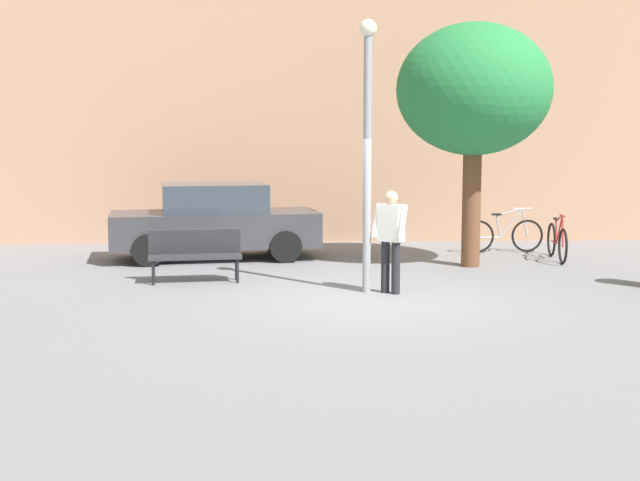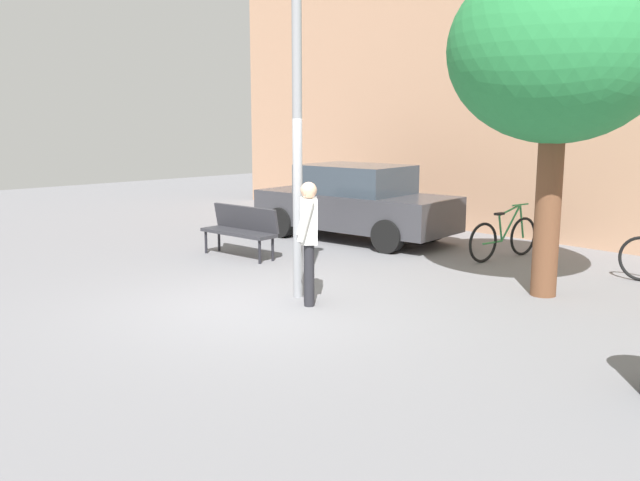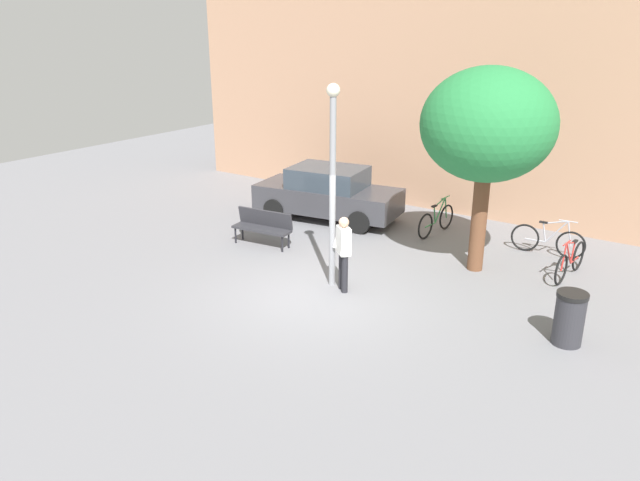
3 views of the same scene
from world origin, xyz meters
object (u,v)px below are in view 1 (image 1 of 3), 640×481
(plaza_tree, at_px, (474,91))
(bicycle_green, at_px, (367,236))
(lamppost, at_px, (367,135))
(person_by_lamppost, at_px, (391,234))
(park_bench, at_px, (195,251))
(bicycle_silver, at_px, (503,235))
(bicycle_red, at_px, (557,241))
(parked_car_charcoal, at_px, (215,221))

(plaza_tree, xyz_separation_m, bicycle_green, (-1.83, 1.82, -2.99))
(lamppost, relative_size, person_by_lamppost, 2.62)
(lamppost, bearing_deg, plaza_tree, 49.13)
(park_bench, height_order, bicycle_silver, bicycle_silver)
(lamppost, height_order, person_by_lamppost, lamppost)
(person_by_lamppost, bearing_deg, bicycle_silver, 57.03)
(person_by_lamppost, relative_size, plaza_tree, 0.36)
(bicycle_green, bearing_deg, person_by_lamppost, -91.15)
(lamppost, height_order, bicycle_green, lamppost)
(person_by_lamppost, xyz_separation_m, bicycle_green, (0.09, 4.61, -0.58))
(park_bench, height_order, bicycle_red, bicycle_red)
(lamppost, distance_m, park_bench, 3.69)
(lamppost, bearing_deg, bicycle_silver, 53.14)
(bicycle_red, relative_size, parked_car_charcoal, 0.41)
(bicycle_silver, relative_size, parked_car_charcoal, 0.41)
(park_bench, xyz_separation_m, bicycle_silver, (6.32, 3.46, -0.16))
(bicycle_green, height_order, bicycle_red, same)
(park_bench, relative_size, plaza_tree, 0.35)
(lamppost, relative_size, parked_car_charcoal, 0.99)
(bicycle_green, bearing_deg, park_bench, -135.03)
(bicycle_green, bearing_deg, lamppost, -95.97)
(parked_car_charcoal, bearing_deg, bicycle_silver, 6.06)
(person_by_lamppost, bearing_deg, parked_car_charcoal, 127.57)
(lamppost, xyz_separation_m, bicycle_silver, (3.43, 4.58, -2.17))
(bicycle_red, bearing_deg, person_by_lamppost, -137.61)
(bicycle_red, bearing_deg, bicycle_green, 164.07)
(person_by_lamppost, relative_size, bicycle_silver, 0.92)
(person_by_lamppost, distance_m, park_bench, 3.52)
(lamppost, relative_size, bicycle_green, 2.42)
(bicycle_green, bearing_deg, bicycle_red, -15.93)
(lamppost, relative_size, bicycle_red, 2.42)
(plaza_tree, xyz_separation_m, parked_car_charcoal, (-5.04, 1.27, -2.60))
(person_by_lamppost, bearing_deg, lamppost, 160.42)
(plaza_tree, xyz_separation_m, bicycle_silver, (1.14, 1.92, -2.99))
(bicycle_red, bearing_deg, parked_car_charcoal, 175.69)
(park_bench, relative_size, parked_car_charcoal, 0.37)
(bicycle_silver, bearing_deg, parked_car_charcoal, -173.94)
(park_bench, bearing_deg, bicycle_green, 44.97)
(plaza_tree, bearing_deg, bicycle_green, 135.14)
(plaza_tree, height_order, bicycle_green, plaza_tree)
(person_by_lamppost, height_order, parked_car_charcoal, person_by_lamppost)
(bicycle_silver, height_order, parked_car_charcoal, parked_car_charcoal)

